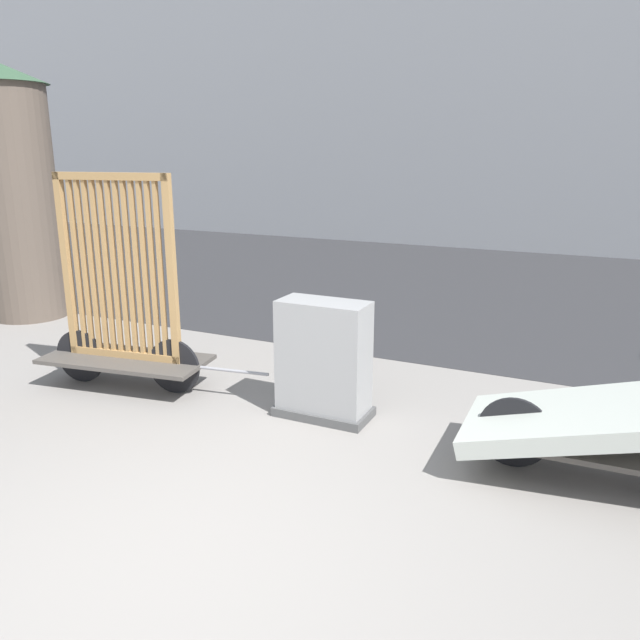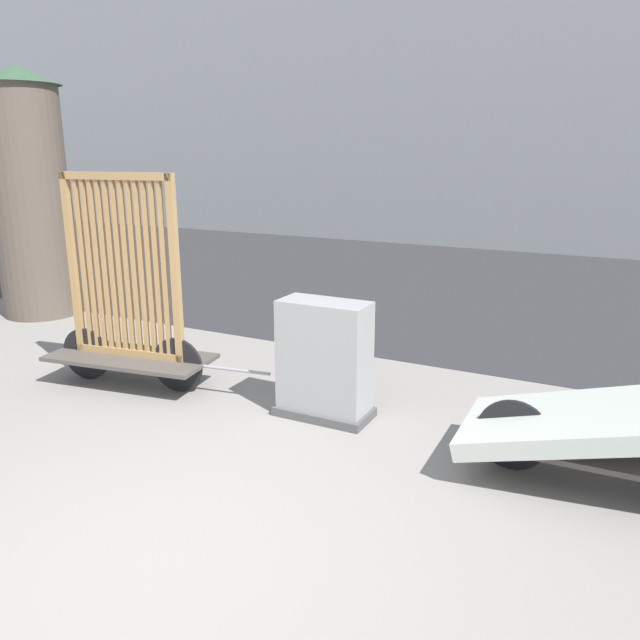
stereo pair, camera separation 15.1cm
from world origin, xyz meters
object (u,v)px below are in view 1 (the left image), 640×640
Objects in this scene: bike_cart_with_bedframe at (123,315)px; bike_cart_with_mattress at (595,423)px; utility_cabinet at (324,364)px; advertising_column at (17,194)px.

bike_cart_with_mattress is at bearing -8.56° from bike_cart_with_bedframe.
advertising_column is at bearing 165.47° from utility_cabinet.
utility_cabinet reaches higher than bike_cart_with_mattress.
bike_cart_with_bedframe is at bearing -174.41° from utility_cabinet.
advertising_column reaches higher than bike_cart_with_bedframe.
bike_cart_with_bedframe is at bearing 178.43° from bike_cart_with_mattress.
bike_cart_with_bedframe is 2.25× the size of utility_cabinet.
bike_cart_with_bedframe is at bearing -26.10° from advertising_column.
utility_cabinet is at bearing -2.96° from bike_cart_with_bedframe.
advertising_column is (-7.54, 1.58, 1.28)m from bike_cart_with_mattress.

